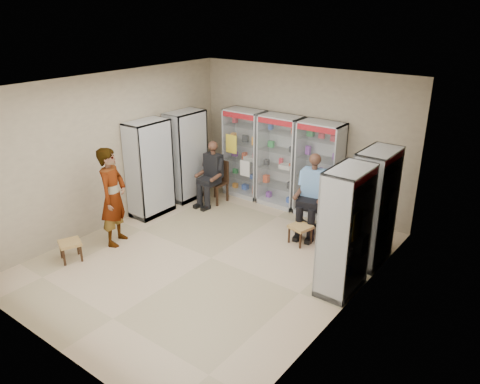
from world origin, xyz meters
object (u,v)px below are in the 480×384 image
Objects in this scene: wooden_chair at (216,182)px; standing_man at (113,197)px; cabinet_back_mid at (280,161)px; cabinet_left_far at (186,156)px; office_chair at (314,203)px; pink_trunk at (340,235)px; cabinet_back_left at (244,153)px; seated_shopkeeper at (313,196)px; woven_stool_a at (300,234)px; cabinet_back_right at (319,170)px; cabinet_left_near at (150,169)px; cabinet_right_far at (374,208)px; cabinet_right_near at (345,231)px; woven_stool_b at (71,251)px.

standing_man is at bearing -95.20° from wooden_chair.
cabinet_back_mid is 2.10m from cabinet_left_far.
wooden_chair is 0.80× the size of office_chair.
cabinet_back_mid is 4.15× the size of pink_trunk.
cabinet_back_left is at bearing -32.48° from standing_man.
office_chair is 0.79× the size of seated_shopkeeper.
seated_shopkeeper is at bearing 97.95° from woven_stool_a.
cabinet_back_left reaches higher than standing_man.
pink_trunk is at bearing -32.60° from office_chair.
cabinet_left_near is (-2.83, -2.03, 0.00)m from cabinet_back_right.
office_chair is 3.24× the size of woven_stool_a.
cabinet_left_far reaches higher than woven_stool_a.
cabinet_back_right is at bearing -59.78° from standing_man.
cabinet_left_far is 1.10m from cabinet_left_near.
cabinet_right_far is at bearing 7.87° from woven_stool_a.
cabinet_back_left and cabinet_back_mid have the same top height.
cabinet_back_left is at bearing 151.41° from seated_shopkeeper.
office_chair is at bearing 40.95° from cabinet_right_near.
cabinet_right_far is 0.99m from pink_trunk.
cabinet_left_near is at bearing 101.41° from cabinet_right_far.
cabinet_back_mid is at bearing 180.00° from cabinet_back_right.
cabinet_back_mid reaches higher than seated_shopkeeper.
cabinet_back_mid reaches higher than pink_trunk.
cabinet_left_far is 3.32m from woven_stool_a.
wooden_chair is at bearing 68.36° from cabinet_right_near.
cabinet_back_right reaches higher than woven_stool_b.
seated_shopkeeper is 4.52m from woven_stool_b.
cabinet_right_near is 2.13× the size of wooden_chair.
cabinet_right_far and cabinet_left_near have the same top height.
cabinet_left_far is 3.13m from seated_shopkeeper.
cabinet_left_far is 2.13× the size of wooden_chair.
cabinet_back_left is 2.74m from woven_stool_a.
seated_shopkeeper is at bearing 73.42° from cabinet_right_far.
wooden_chair is at bearing 83.96° from cabinet_right_far.
wooden_chair reaches higher than woven_stool_b.
cabinet_left_near is at bearing -132.80° from cabinet_back_mid.
pink_trunk is at bearing 26.25° from woven_stool_a.
cabinet_right_near is 2.09m from office_chair.
pink_trunk is (0.73, -0.25, -0.51)m from seated_shopkeeper.
seated_shopkeeper is at bearing -100.13° from office_chair.
woven_stool_b is (-2.86, -2.94, -0.00)m from woven_stool_a.
woven_stool_a is (-1.27, 0.93, -0.82)m from cabinet_right_near.
cabinet_back_mid is at bearing 153.46° from pink_trunk.
seated_shopkeeper reaches higher than pink_trunk.
cabinet_back_left is at bearing 152.60° from office_chair.
seated_shopkeeper is (0.28, -0.73, -0.25)m from cabinet_back_right.
pink_trunk is (2.92, -0.98, -0.77)m from cabinet_back_left.
cabinet_back_mid is at bearing 137.20° from cabinet_left_near.
cabinet_back_mid is at bearing 31.31° from wooden_chair.
office_chair is at bearing 52.02° from woven_stool_b.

